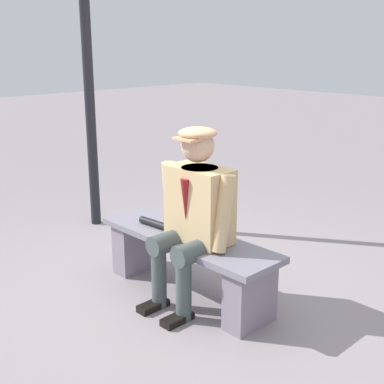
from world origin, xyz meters
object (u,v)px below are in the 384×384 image
(bench, at_px, (187,257))
(lamp_post, at_px, (85,21))
(rolled_magazine, at_px, (154,223))
(seated_man, at_px, (194,209))

(bench, bearing_deg, lamp_post, -12.32)
(rolled_magazine, xyz_separation_m, lamp_post, (1.53, -0.46, 1.55))
(seated_man, relative_size, rolled_magazine, 4.65)
(rolled_magazine, distance_m, lamp_post, 2.22)
(seated_man, distance_m, rolled_magazine, 0.51)
(seated_man, relative_size, lamp_post, 0.40)
(bench, bearing_deg, rolled_magazine, 9.42)
(lamp_post, bearing_deg, rolled_magazine, 163.33)
(lamp_post, bearing_deg, seated_man, 166.92)
(seated_man, distance_m, lamp_post, 2.42)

